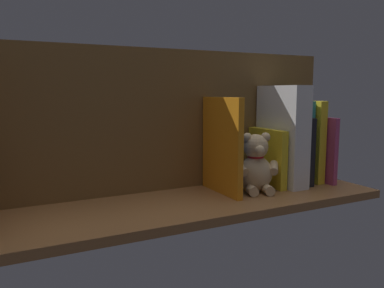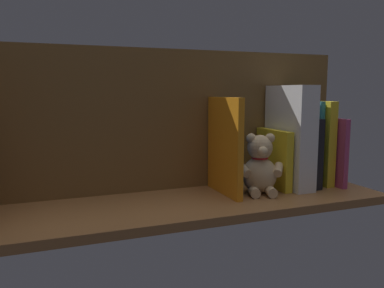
% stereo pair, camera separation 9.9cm
% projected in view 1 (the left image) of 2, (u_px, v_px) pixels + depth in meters
% --- Properties ---
extents(ground_plane, '(1.05, 0.31, 0.02)m').
position_uv_depth(ground_plane, '(192.00, 204.00, 1.01)').
color(ground_plane, brown).
extents(shelf_back_panel, '(1.05, 0.02, 0.40)m').
position_uv_depth(shelf_back_panel, '(171.00, 120.00, 1.10)').
color(shelf_back_panel, brown).
rests_on(shelf_back_panel, ground_plane).
extents(book_0, '(0.02, 0.18, 0.20)m').
position_uv_depth(book_0, '(314.00, 148.00, 1.23)').
color(book_0, '#B23F72').
rests_on(book_0, ground_plane).
extents(book_1, '(0.03, 0.15, 0.25)m').
position_uv_depth(book_1, '(305.00, 141.00, 1.23)').
color(book_1, yellow).
rests_on(book_1, ground_plane).
extents(book_2, '(0.02, 0.14, 0.25)m').
position_uv_depth(book_2, '(297.00, 141.00, 1.22)').
color(book_2, teal).
rests_on(book_2, ground_plane).
extents(book_3, '(0.03, 0.16, 0.20)m').
position_uv_depth(book_3, '(292.00, 150.00, 1.20)').
color(book_3, black).
rests_on(book_3, ground_plane).
extents(dictionary_thick_white, '(0.06, 0.18, 0.30)m').
position_uv_depth(dictionary_thick_white, '(282.00, 136.00, 1.16)').
color(dictionary_thick_white, white).
rests_on(dictionary_thick_white, ground_plane).
extents(book_4, '(0.02, 0.16, 0.17)m').
position_uv_depth(book_4, '(267.00, 157.00, 1.16)').
color(book_4, yellow).
rests_on(book_4, ground_plane).
extents(teddy_bear, '(0.13, 0.13, 0.17)m').
position_uv_depth(teddy_bear, '(256.00, 166.00, 1.09)').
color(teddy_bear, '#D1B284').
rests_on(teddy_bear, ground_plane).
extents(book_5, '(0.01, 0.15, 0.21)m').
position_uv_depth(book_5, '(224.00, 153.00, 1.10)').
color(book_5, blue).
rests_on(book_5, ground_plane).
extents(book_6, '(0.02, 0.19, 0.27)m').
position_uv_depth(book_6, '(222.00, 146.00, 1.07)').
color(book_6, orange).
rests_on(book_6, ground_plane).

